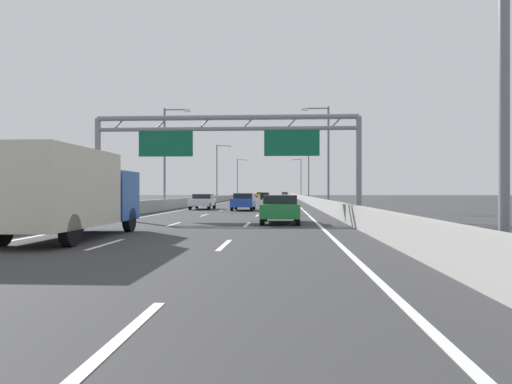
{
  "coord_description": "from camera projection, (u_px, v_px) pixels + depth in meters",
  "views": [
    {
      "loc": [
        3.57,
        -1.78,
        1.6
      ],
      "look_at": [
        -0.46,
        67.92,
        1.56
      ],
      "focal_mm": 33.85,
      "sensor_mm": 36.0,
      "label": 1
    }
  ],
  "objects": [
    {
      "name": "yellow_car",
      "position": [
        260.0,
        195.0,
        141.05
      ],
      "size": [
        1.82,
        4.38,
        1.44
      ],
      "color": "yellow",
      "rests_on": "ground_plane"
    },
    {
      "name": "barrier_left",
      "position": [
        239.0,
        197.0,
        112.19
      ],
      "size": [
        0.45,
        220.0,
        0.95
      ],
      "color": "#9E9E99",
      "rests_on": "ground_plane"
    },
    {
      "name": "black_car",
      "position": [
        265.0,
        196.0,
        98.31
      ],
      "size": [
        1.77,
        4.29,
        1.44
      ],
      "color": "black",
      "rests_on": "ground_plane"
    },
    {
      "name": "lane_dash_right_0",
      "position": [
        125.0,
        334.0,
        5.37
      ],
      "size": [
        0.16,
        3.0,
        0.01
      ],
      "primitive_type": "cube",
      "color": "white",
      "rests_on": "ground_plane"
    },
    {
      "name": "lane_dash_left_1",
      "position": [
        106.0,
        244.0,
        14.56
      ],
      "size": [
        0.16,
        3.0,
        0.01
      ],
      "primitive_type": "cube",
      "color": "white",
      "rests_on": "ground_plane"
    },
    {
      "name": "green_car",
      "position": [
        280.0,
        208.0,
        24.53
      ],
      "size": [
        1.89,
        4.68,
        1.42
      ],
      "color": "#1E7A38",
      "rests_on": "ground_plane"
    },
    {
      "name": "lane_dash_right_10",
      "position": [
        275.0,
        200.0,
        95.22
      ],
      "size": [
        0.16,
        3.0,
        0.01
      ],
      "primitive_type": "cube",
      "color": "white",
      "rests_on": "ground_plane"
    },
    {
      "name": "lane_dash_left_12",
      "position": [
        261.0,
        198.0,
        113.4
      ],
      "size": [
        0.16,
        3.0,
        0.01
      ],
      "primitive_type": "cube",
      "color": "white",
      "rests_on": "ground_plane"
    },
    {
      "name": "box_truck",
      "position": [
        69.0,
        191.0,
        16.18
      ],
      "size": [
        2.36,
        7.65,
        2.96
      ],
      "color": "#194799",
      "rests_on": "ground_plane"
    },
    {
      "name": "silver_car",
      "position": [
        285.0,
        195.0,
        138.84
      ],
      "size": [
        1.9,
        4.17,
        1.49
      ],
      "color": "#A8ADB2",
      "rests_on": "ground_plane"
    },
    {
      "name": "barrier_right",
      "position": [
        298.0,
        197.0,
        111.4
      ],
      "size": [
        0.45,
        220.0,
        0.95
      ],
      "color": "#9E9E99",
      "rests_on": "ground_plane"
    },
    {
      "name": "lane_dash_left_14",
      "position": [
        264.0,
        198.0,
        131.37
      ],
      "size": [
        0.16,
        3.0,
        0.01
      ],
      "primitive_type": "cube",
      "color": "white",
      "rests_on": "ground_plane"
    },
    {
      "name": "lane_dash_left_9",
      "position": [
        254.0,
        201.0,
        86.44
      ],
      "size": [
        0.16,
        3.0,
        0.01
      ],
      "primitive_type": "cube",
      "color": "white",
      "rests_on": "ground_plane"
    },
    {
      "name": "lane_dash_right_16",
      "position": [
        278.0,
        197.0,
        149.13
      ],
      "size": [
        0.16,
        3.0,
        0.01
      ],
      "primitive_type": "cube",
      "color": "white",
      "rests_on": "ground_plane"
    },
    {
      "name": "lane_dash_right_4",
      "position": [
        263.0,
        210.0,
        41.31
      ],
      "size": [
        0.16,
        3.0,
        0.01
      ],
      "primitive_type": "cube",
      "color": "white",
      "rests_on": "ground_plane"
    },
    {
      "name": "lane_dash_right_11",
      "position": [
        276.0,
        199.0,
        104.2
      ],
      "size": [
        0.16,
        3.0,
        0.01
      ],
      "primitive_type": "cube",
      "color": "white",
      "rests_on": "ground_plane"
    },
    {
      "name": "streetlamp_left_mid",
      "position": [
        167.0,
        152.0,
        45.56
      ],
      "size": [
        2.58,
        0.28,
        9.5
      ],
      "color": "slate",
      "rests_on": "ground_plane"
    },
    {
      "name": "white_car",
      "position": [
        203.0,
        201.0,
        44.1
      ],
      "size": [
        1.89,
        4.38,
        1.38
      ],
      "color": "silver",
      "rests_on": "ground_plane"
    },
    {
      "name": "lane_dash_left_4",
      "position": [
        221.0,
        210.0,
        41.52
      ],
      "size": [
        0.16,
        3.0,
        0.01
      ],
      "primitive_type": "cube",
      "color": "white",
      "rests_on": "ground_plane"
    },
    {
      "name": "lane_dash_left_8",
      "position": [
        250.0,
        202.0,
        77.46
      ],
      "size": [
        0.16,
        3.0,
        0.01
      ],
      "primitive_type": "cube",
      "color": "white",
      "rests_on": "ground_plane"
    },
    {
      "name": "lane_dash_right_3",
      "position": [
        257.0,
        215.0,
        32.32
      ],
      "size": [
        0.16,
        3.0,
        0.01
      ],
      "primitive_type": "cube",
      "color": "white",
      "rests_on": "ground_plane"
    },
    {
      "name": "lane_dash_left_11",
      "position": [
        259.0,
        199.0,
        104.41
      ],
      "size": [
        0.16,
        3.0,
        0.01
      ],
      "primitive_type": "cube",
      "color": "white",
      "rests_on": "ground_plane"
    },
    {
      "name": "edge_line_left",
      "position": [
        237.0,
        200.0,
        90.14
      ],
      "size": [
        0.16,
        176.0,
        0.01
      ],
      "primitive_type": "cube",
      "color": "white",
      "rests_on": "ground_plane"
    },
    {
      "name": "lane_dash_right_14",
      "position": [
        277.0,
        198.0,
        131.16
      ],
      "size": [
        0.16,
        3.0,
        0.01
      ],
      "primitive_type": "cube",
      "color": "white",
      "rests_on": "ground_plane"
    },
    {
      "name": "lane_dash_left_6",
      "position": [
        240.0,
        205.0,
        59.49
      ],
      "size": [
        0.16,
        3.0,
        0.01
      ],
      "primitive_type": "cube",
      "color": "white",
      "rests_on": "ground_plane"
    },
    {
      "name": "lane_dash_right_12",
      "position": [
        276.0,
        198.0,
        113.19
      ],
      "size": [
        0.16,
        3.0,
        0.01
      ],
      "primitive_type": "cube",
      "color": "white",
      "rests_on": "ground_plane"
    },
    {
      "name": "lane_dash_right_17",
      "position": [
        278.0,
        197.0,
        158.11
      ],
      "size": [
        0.16,
        3.0,
        0.01
      ],
      "primitive_type": "cube",
      "color": "white",
      "rests_on": "ground_plane"
    },
    {
      "name": "lane_dash_right_9",
      "position": [
        274.0,
        201.0,
        86.23
      ],
      "size": [
        0.16,
        3.0,
        0.01
      ],
      "primitive_type": "cube",
      "color": "white",
      "rests_on": "ground_plane"
    },
    {
      "name": "lane_dash_left_7",
      "position": [
        246.0,
        203.0,
        68.47
      ],
      "size": [
        0.16,
        3.0,
        0.01
      ],
      "primitive_type": "cube",
      "color": "white",
      "rests_on": "ground_plane"
    },
    {
      "name": "lane_dash_left_16",
      "position": [
        266.0,
        197.0,
        149.34
      ],
      "size": [
        0.16,
        3.0,
        0.01
      ],
      "primitive_type": "cube",
      "color": "white",
      "rests_on": "ground_plane"
    },
    {
      "name": "lane_dash_right_1",
      "position": [
        224.0,
        245.0,
        14.35
      ],
      "size": [
        0.16,
        3.0,
        0.01
      ],
      "primitive_type": "cube",
      "color": "white",
      "rests_on": "ground_plane"
    },
    {
      "name": "lane_dash_left_3",
      "position": [
        204.0,
        215.0,
        32.53
      ],
      "size": [
        0.16,
        3.0,
        0.01
      ],
      "primitive_type": "cube",
      "color": "white",
      "rests_on": "ground_plane"
    },
    {
      "name": "lane_dash_right_5",
      "position": [
        267.0,
        207.0,
        50.29
      ],
      "size": [
        0.16,
        3.0,
        0.01
      ],
      "primitive_type": "cube",
      "color": "white",
      "rests_on": "ground_plane"
    },
    {
      "name": "edge_line_right",
      "position": [
        293.0,
        200.0,
        89.53
      ],
      "size": [
        0.16,
        176.0,
        0.01
      ],
      "primitive_type": "cube",
      "color": "white",
      "rests_on": "ground_plane"
    },
    {
      "name": "lane_dash_right_13",
      "position": [
        277.0,
        198.0,
        122.17
      ],
      "size": [
        0.16,
        3.0,
        0.01
      ],
      "primitive_type": "cube",
      "color": "white",
      "rests_on": "ground_plane"
    },
    {
      "name": "lane_dash_left_5",
      "position": [
        233.0,
        207.0,
        50.5
      ],
      "size": [
        0.16,
        3.0,
        0.01
      ],
      "primitive_type": "cube",
      "color": "white",
      "rests_on": "ground_plane"
    },
    {
      "name": "streetlamp_right_far",
      "position": [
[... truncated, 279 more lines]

